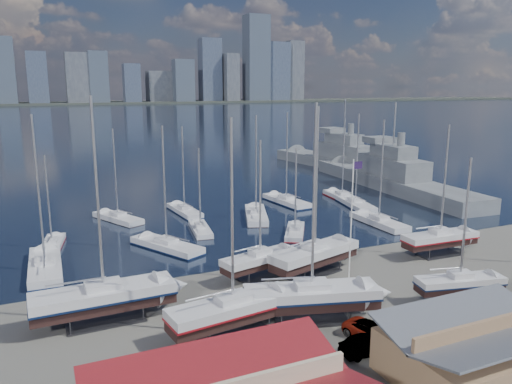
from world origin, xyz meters
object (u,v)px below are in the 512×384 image
naval_ship_west (343,162)px  car_a (256,379)px  naval_ship_east (391,180)px  flagpole (352,211)px  sailboat_cradle_0 (104,297)px

naval_ship_west → car_a: naval_ship_west is taller
naval_ship_east → car_a: (-50.75, -48.93, -1.00)m
flagpole → naval_ship_west: bearing=56.6°
sailboat_cradle_0 → flagpole: size_ratio=1.51×
naval_ship_east → car_a: bearing=137.8°
sailboat_cradle_0 → naval_ship_west: 86.11m
naval_ship_east → naval_ship_west: bearing=-7.5°
car_a → flagpole: flagpole is taller
naval_ship_west → naval_ship_east: bearing=161.1°
naval_ship_west → flagpole: (-38.83, -58.99, 5.51)m
flagpole → sailboat_cradle_0: bearing=179.1°
naval_ship_west → flagpole: bearing=139.1°
sailboat_cradle_0 → naval_ship_west: size_ratio=0.41×
naval_ship_west → car_a: size_ratio=11.77×
sailboat_cradle_0 → car_a: sailboat_cradle_0 is taller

